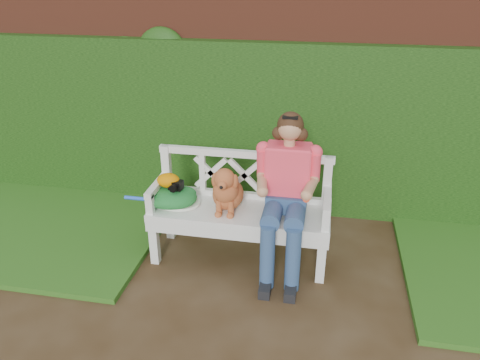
# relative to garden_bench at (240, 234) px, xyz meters

# --- Properties ---
(ground) EXTENTS (60.00, 60.00, 0.00)m
(ground) POSITION_rel_garden_bench_xyz_m (0.28, -0.70, -0.24)
(ground) COLOR #34210F
(brick_wall) EXTENTS (10.00, 0.30, 2.20)m
(brick_wall) POSITION_rel_garden_bench_xyz_m (0.28, 1.20, 0.86)
(brick_wall) COLOR brown
(brick_wall) RESTS_ON ground
(ivy_hedge) EXTENTS (10.00, 0.18, 1.70)m
(ivy_hedge) POSITION_rel_garden_bench_xyz_m (0.28, 0.98, 0.61)
(ivy_hedge) COLOR #2F6419
(ivy_hedge) RESTS_ON ground
(grass_left) EXTENTS (2.60, 2.00, 0.05)m
(grass_left) POSITION_rel_garden_bench_xyz_m (-2.12, 0.20, -0.21)
(grass_left) COLOR #2B5E1F
(grass_left) RESTS_ON ground
(garden_bench) EXTENTS (1.58, 0.60, 0.48)m
(garden_bench) POSITION_rel_garden_bench_xyz_m (0.00, 0.00, 0.00)
(garden_bench) COLOR white
(garden_bench) RESTS_ON ground
(seated_woman) EXTENTS (0.77, 0.87, 1.27)m
(seated_woman) POSITION_rel_garden_bench_xyz_m (0.39, -0.02, 0.40)
(seated_woman) COLOR #FF3C42
(seated_woman) RESTS_ON ground
(dog) EXTENTS (0.39, 0.45, 0.42)m
(dog) POSITION_rel_garden_bench_xyz_m (-0.10, -0.02, 0.45)
(dog) COLOR #B67B4E
(dog) RESTS_ON garden_bench
(tennis_racket) EXTENTS (0.77, 0.55, 0.03)m
(tennis_racket) POSITION_rel_garden_bench_xyz_m (-0.57, -0.01, 0.26)
(tennis_racket) COLOR silver
(tennis_racket) RESTS_ON garden_bench
(green_bag) EXTENTS (0.51, 0.43, 0.16)m
(green_bag) POSITION_rel_garden_bench_xyz_m (-0.60, -0.03, 0.32)
(green_bag) COLOR #26811E
(green_bag) RESTS_ON garden_bench
(camera_item) EXTENTS (0.12, 0.10, 0.07)m
(camera_item) POSITION_rel_garden_bench_xyz_m (-0.54, -0.04, 0.43)
(camera_item) COLOR black
(camera_item) RESTS_ON green_bag
(baseball_glove) EXTENTS (0.23, 0.20, 0.12)m
(baseball_glove) POSITION_rel_garden_bench_xyz_m (-0.61, -0.01, 0.46)
(baseball_glove) COLOR #CA7300
(baseball_glove) RESTS_ON green_bag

